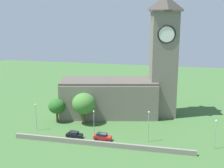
# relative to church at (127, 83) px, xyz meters

# --- Properties ---
(ground_plane) EXTENTS (200.00, 200.00, 0.00)m
(ground_plane) POSITION_rel_church_xyz_m (-1.92, -5.59, -10.04)
(ground_plane) COLOR #3D6633
(church) EXTENTS (37.00, 18.66, 36.24)m
(church) POSITION_rel_church_xyz_m (0.00, 0.00, 0.00)
(church) COLOR slate
(church) RESTS_ON ground
(quay_barrier) EXTENTS (44.62, 0.70, 1.21)m
(quay_barrier) POSITION_rel_church_xyz_m (-1.92, -24.61, -9.44)
(quay_barrier) COLOR gray
(quay_barrier) RESTS_ON ground
(car_black) EXTENTS (4.29, 2.42, 1.68)m
(car_black) POSITION_rel_church_xyz_m (-9.82, -21.22, -9.19)
(car_black) COLOR black
(car_black) RESTS_ON ground
(car_red) EXTENTS (4.52, 2.43, 1.83)m
(car_red) POSITION_rel_church_xyz_m (-2.40, -21.05, -9.12)
(car_red) COLOR red
(car_red) RESTS_ON ground
(streetlamp_west_end) EXTENTS (0.44, 0.44, 7.48)m
(streetlamp_west_end) POSITION_rel_church_xyz_m (-21.55, -18.69, -5.10)
(streetlamp_west_end) COLOR #9EA0A5
(streetlamp_west_end) RESTS_ON ground
(streetlamp_west_mid) EXTENTS (0.44, 0.44, 7.14)m
(streetlamp_west_mid) POSITION_rel_church_xyz_m (-5.02, -19.60, -5.29)
(streetlamp_west_mid) COLOR #9EA0A5
(streetlamp_west_mid) RESTS_ON ground
(streetlamp_central) EXTENTS (0.44, 0.44, 7.88)m
(streetlamp_central) POSITION_rel_church_xyz_m (8.85, -19.31, -4.87)
(streetlamp_central) COLOR #9EA0A5
(streetlamp_central) RESTS_ON ground
(streetlamp_east_mid) EXTENTS (0.44, 0.44, 7.19)m
(streetlamp_east_mid) POSITION_rel_church_xyz_m (24.46, -19.90, -5.26)
(streetlamp_east_mid) COLOR #9EA0A5
(streetlamp_east_mid) RESTS_ON ground
(tree_by_tower) EXTENTS (6.75, 6.75, 9.03)m
(tree_by_tower) POSITION_rel_church_xyz_m (-10.62, -10.70, -4.10)
(tree_by_tower) COLOR brown
(tree_by_tower) RESTS_ON ground
(tree_riverside_east) EXTENTS (4.91, 4.91, 6.98)m
(tree_riverside_east) POSITION_rel_church_xyz_m (-18.77, -11.08, -5.32)
(tree_riverside_east) COLOR brown
(tree_riverside_east) RESTS_ON ground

